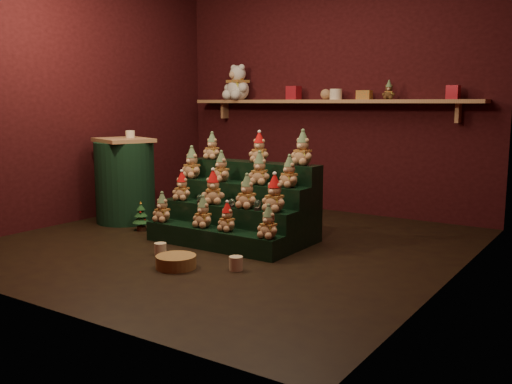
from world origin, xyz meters
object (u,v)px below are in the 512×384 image
Objects in this scene: mini_christmas_tree at (141,216)px; riser_tier_front at (212,238)px; mug_left at (160,249)px; side_table at (125,181)px; wicker_basket at (176,262)px; snow_globe_a at (200,199)px; snow_globe_b at (232,203)px; snow_globe_c at (258,205)px; white_bear at (238,78)px; brown_bear at (389,90)px; mug_right at (236,263)px.

riser_tier_front is at bearing -9.11° from mini_christmas_tree.
mini_christmas_tree reaches higher than mug_left.
wicker_basket is at bearing -12.32° from side_table.
side_table is 1.97m from wicker_basket.
snow_globe_a is 0.68m from mug_left.
side_table is (-1.60, 0.23, 0.05)m from snow_globe_b.
snow_globe_b is 0.85× the size of snow_globe_c.
side_table is at bearing 147.36° from mug_left.
brown_bear is (2.00, 0.00, -0.18)m from white_bear.
snow_globe_b is 0.75× the size of mug_left.
brown_bear is at bearing 84.56° from mug_right.
snow_globe_a is 1.25m from side_table.
wicker_basket is (-0.43, -0.21, -0.00)m from mug_right.
mug_left is (-0.61, -0.58, -0.35)m from snow_globe_c.
side_table is 0.58m from mini_christmas_tree.
brown_bear is (0.67, 2.71, 1.37)m from wicker_basket.
mug_left is (0.82, -0.59, -0.09)m from mini_christmas_tree.
snow_globe_b is 0.28m from snow_globe_c.
white_bear is at bearing 125.17° from mug_right.
snow_globe_a is 1.05× the size of snow_globe_b.
mini_christmas_tree is 1.53× the size of brown_bear.
snow_globe_a is at bearing 144.85° from mug_right.
snow_globe_b reaches higher than mug_right.
brown_bear reaches higher than snow_globe_a.
mini_christmas_tree is at bearing -72.06° from white_bear.
mini_christmas_tree is at bearing -148.03° from brown_bear.
mini_christmas_tree is (0.45, -0.22, -0.30)m from side_table.
snow_globe_b is 0.39× the size of brown_bear.
mug_right is (0.84, -0.59, -0.35)m from snow_globe_a.
brown_bear is at bearing 76.18° from wicker_basket.
snow_globe_c is at bearing -116.36° from brown_bear.
white_bear is (-1.33, 2.71, 1.55)m from wicker_basket.
mug_left is at bearing -136.15° from snow_globe_c.
snow_globe_b is at bearing -124.02° from brown_bear.
brown_bear is at bearing 13.66° from white_bear.
snow_globe_b is at bearing 180.00° from snow_globe_c.
mini_christmas_tree is 0.94× the size of wicker_basket.
wicker_basket is at bearing -117.54° from brown_bear.
side_table is 3.01m from brown_bear.
riser_tier_front is at bearing -157.06° from snow_globe_c.
white_bear is at bearing 119.94° from riser_tier_front.
snow_globe_c is 2.74m from white_bear.
mini_christmas_tree is (-1.05, 0.17, 0.06)m from riser_tier_front.
white_bear is 2.01m from brown_bear.
snow_globe_a is at bearing 116.98° from wicker_basket.
side_table reaches higher than snow_globe_b.
brown_bear is at bearing 45.69° from mini_christmas_tree.
mug_left is 0.53× the size of brown_bear.
mini_christmas_tree is 2.95m from brown_bear.
snow_globe_c is 0.46× the size of brown_bear.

